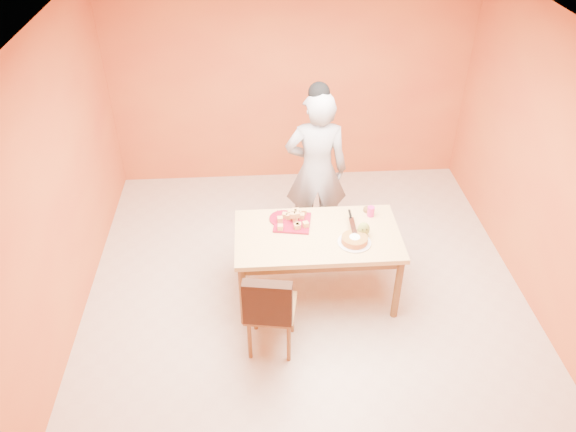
{
  "coord_description": "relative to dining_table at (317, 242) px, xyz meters",
  "views": [
    {
      "loc": [
        -0.47,
        -4.14,
        4.06
      ],
      "look_at": [
        -0.17,
        0.3,
        0.87
      ],
      "focal_mm": 35.0,
      "sensor_mm": 36.0,
      "label": 1
    }
  ],
  "objects": [
    {
      "name": "cake_server",
      "position": [
        0.34,
        0.02,
        0.17
      ],
      "size": [
        0.05,
        0.26,
        0.01
      ],
      "primitive_type": "cube",
      "rotation": [
        0.0,
        0.0,
        -0.02
      ],
      "color": "silver",
      "rests_on": "sponge_cake"
    },
    {
      "name": "pastry_platter",
      "position": [
        -0.23,
        0.19,
        0.1
      ],
      "size": [
        0.41,
        0.41,
        0.02
      ],
      "primitive_type": "cube",
      "rotation": [
        0.0,
        0.0,
        -0.17
      ],
      "color": "maroon",
      "rests_on": "dining_table"
    },
    {
      "name": "pastry_pile",
      "position": [
        -0.23,
        0.19,
        0.17
      ],
      "size": [
        0.32,
        0.32,
        0.1
      ],
      "primitive_type": null,
      "color": "#DEB25E",
      "rests_on": "pastry_platter"
    },
    {
      "name": "ceiling",
      "position": [
        -0.1,
        -0.13,
        2.03
      ],
      "size": [
        5.0,
        5.0,
        0.0
      ],
      "primitive_type": "plane",
      "rotation": [
        3.14,
        0.0,
        0.0
      ],
      "color": "white",
      "rests_on": "wall_back"
    },
    {
      "name": "checker_tin",
      "position": [
        0.56,
        0.35,
        0.11
      ],
      "size": [
        0.12,
        0.12,
        0.03
      ],
      "primitive_type": "cylinder",
      "rotation": [
        0.0,
        0.0,
        -0.15
      ],
      "color": "#38210F",
      "rests_on": "dining_table"
    },
    {
      "name": "wall_back",
      "position": [
        -0.1,
        2.37,
        0.68
      ],
      "size": [
        4.5,
        0.0,
        4.5
      ],
      "primitive_type": "plane",
      "rotation": [
        1.57,
        0.0,
        0.0
      ],
      "color": "orange",
      "rests_on": "floor"
    },
    {
      "name": "red_dinner_plate",
      "position": [
        -0.32,
        0.26,
        0.1
      ],
      "size": [
        0.29,
        0.29,
        0.02
      ],
      "primitive_type": "cylinder",
      "rotation": [
        0.0,
        0.0,
        -0.05
      ],
      "color": "maroon",
      "rests_on": "dining_table"
    },
    {
      "name": "floor",
      "position": [
        -0.1,
        -0.13,
        -0.67
      ],
      "size": [
        5.0,
        5.0,
        0.0
      ],
      "primitive_type": "plane",
      "color": "beige",
      "rests_on": "ground"
    },
    {
      "name": "wall_right",
      "position": [
        2.15,
        -0.13,
        0.68
      ],
      "size": [
        0.0,
        5.0,
        5.0
      ],
      "primitive_type": "plane",
      "rotation": [
        1.57,
        0.0,
        -1.57
      ],
      "color": "orange",
      "rests_on": "floor"
    },
    {
      "name": "person",
      "position": [
        0.08,
        0.89,
        0.26
      ],
      "size": [
        0.69,
        0.47,
        1.86
      ],
      "primitive_type": "imported",
      "rotation": [
        0.0,
        0.0,
        3.1
      ],
      "color": "gray",
      "rests_on": "floor"
    },
    {
      "name": "egg_ornament",
      "position": [
        0.43,
        -0.06,
        0.17
      ],
      "size": [
        0.14,
        0.12,
        0.15
      ],
      "primitive_type": "ellipsoid",
      "rotation": [
        0.0,
        0.0,
        -0.23
      ],
      "color": "olive",
      "rests_on": "dining_table"
    },
    {
      "name": "dining_table",
      "position": [
        0.0,
        0.0,
        0.0
      ],
      "size": [
        1.6,
        0.9,
        0.76
      ],
      "color": "#EEBA7D",
      "rests_on": "floor"
    },
    {
      "name": "white_cake_plate",
      "position": [
        0.33,
        -0.16,
        0.1
      ],
      "size": [
        0.36,
        0.36,
        0.01
      ],
      "primitive_type": "cylinder",
      "rotation": [
        0.0,
        0.0,
        -0.16
      ],
      "color": "silver",
      "rests_on": "dining_table"
    },
    {
      "name": "wall_left",
      "position": [
        -2.35,
        -0.13,
        0.68
      ],
      "size": [
        0.0,
        5.0,
        5.0
      ],
      "primitive_type": "plane",
      "rotation": [
        1.57,
        0.0,
        1.57
      ],
      "color": "orange",
      "rests_on": "floor"
    },
    {
      "name": "dining_chair",
      "position": [
        -0.48,
        -0.7,
        -0.17
      ],
      "size": [
        0.51,
        0.57,
        0.95
      ],
      "rotation": [
        0.0,
        0.0,
        -0.16
      ],
      "color": "brown",
      "rests_on": "floor"
    },
    {
      "name": "magenta_glass",
      "position": [
        0.57,
        0.27,
        0.15
      ],
      "size": [
        0.09,
        0.09,
        0.1
      ],
      "primitive_type": "cylinder",
      "rotation": [
        0.0,
        0.0,
        -0.34
      ],
      "color": "#D9207D",
      "rests_on": "dining_table"
    },
    {
      "name": "sponge_cake",
      "position": [
        0.33,
        -0.16,
        0.13
      ],
      "size": [
        0.25,
        0.25,
        0.06
      ],
      "primitive_type": "cylinder",
      "rotation": [
        0.0,
        0.0,
        -0.02
      ],
      "color": "#BF6D31",
      "rests_on": "white_cake_plate"
    }
  ]
}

